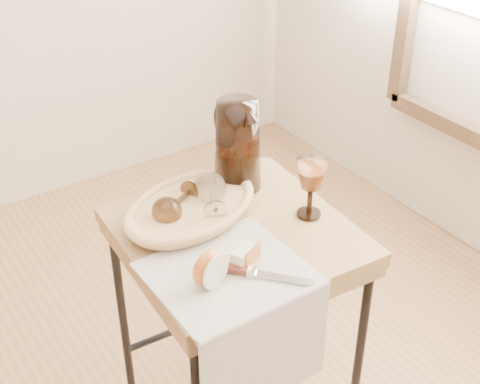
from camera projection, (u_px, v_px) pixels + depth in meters
side_table at (236, 331)px, 1.80m from camera, size 0.56×0.56×0.68m
tea_towel at (227, 273)px, 1.47m from camera, size 0.34×0.30×0.01m
bread_basket at (191, 210)px, 1.65m from camera, size 0.39×0.32×0.05m
goblet_lying_a at (177, 202)px, 1.63m from camera, size 0.14×0.12×0.07m
goblet_lying_b at (212, 197)px, 1.64m from camera, size 0.13×0.16×0.08m
pitcher at (238, 145)px, 1.72m from camera, size 0.17×0.25×0.29m
wine_goblet at (311, 188)px, 1.63m from camera, size 0.09×0.09×0.16m
apple_half at (208, 268)px, 1.42m from camera, size 0.10×0.07×0.08m
apple_wedge at (244, 256)px, 1.49m from camera, size 0.07×0.06×0.04m
table_knife at (255, 272)px, 1.46m from camera, size 0.18×0.19×0.02m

